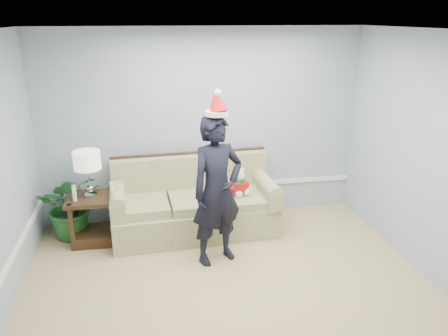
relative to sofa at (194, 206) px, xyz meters
The scene contains 10 objects.
room_shell 2.28m from the sofa, 84.16° to the right, with size 4.54×5.04×2.74m.
wainscot_trim 1.30m from the sofa, 138.05° to the right, with size 4.49×4.99×0.06m.
sofa is the anchor object (origin of this frame).
side_table 1.31m from the sofa, behind, with size 0.67×0.56×0.63m.
table_lamp 1.52m from the sofa, behind, with size 0.34×0.34×0.60m.
candle_pair 1.34m from the sofa, behind, with size 0.51×0.05×0.21m.
houseplant 1.62m from the sofa, behind, with size 0.81×0.71×0.90m, color #1D5726.
man 1.00m from the sofa, 77.18° to the right, with size 0.66×0.43×1.80m, color black.
santa_hat 1.77m from the sofa, 76.96° to the right, with size 0.36×0.38×0.31m.
teddy_bear 0.69m from the sofa, 12.45° to the right, with size 0.30×0.30×0.38m.
Camera 1 is at (-0.80, -3.41, 2.82)m, focal length 35.00 mm.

